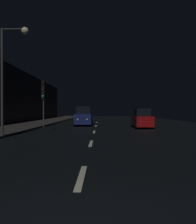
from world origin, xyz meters
The scene contains 7 objects.
ground centered at (0.00, 24.50, -0.01)m, with size 27.56×84.00×0.02m, color black.
sidewalk_left centered at (-7.58, 24.50, 0.07)m, with size 4.40×84.00×0.15m, color #33302D.
lane_centerline centered at (0.00, 15.98, 0.01)m, with size 0.16×29.34×0.01m.
traffic_light_far_left centered at (-5.28, 20.64, 3.39)m, with size 0.34×0.47×4.69m.
streetlamp_overhead centered at (-5.00, 11.21, 4.49)m, with size 1.70×0.44×6.71m.
car_approaching_headlights centered at (-1.37, 23.11, 0.97)m, with size 1.95×4.23×2.13m.
car_parked_right_far centered at (4.48, 19.54, 0.85)m, with size 1.71×3.70×1.87m.
Camera 1 is at (0.47, -2.80, 1.66)m, focal length 37.30 mm.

